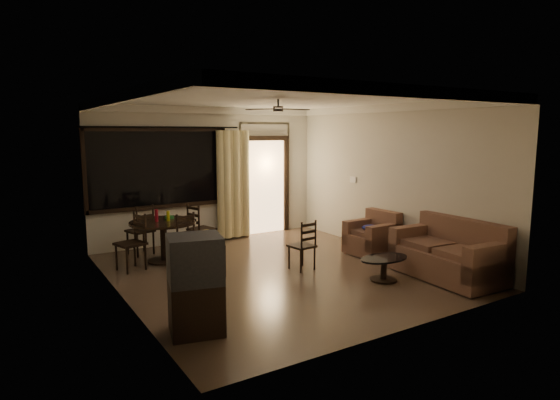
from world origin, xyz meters
TOP-DOWN VIEW (x-y plane):
  - ground at (0.00, 0.00)m, footprint 5.50×5.50m
  - room_shell at (0.59, 1.77)m, footprint 5.50×6.70m
  - dining_table at (-1.41, 1.59)m, footprint 1.17×1.17m
  - dining_chair_west at (-2.04, 1.36)m, footprint 0.52×0.52m
  - dining_chair_east at (-0.61, 1.82)m, footprint 0.52×0.52m
  - dining_chair_south at (-1.18, 0.77)m, footprint 0.52×0.56m
  - dining_chair_north at (-1.63, 2.29)m, footprint 0.52×0.52m
  - tv_cabinet at (-2.05, -1.53)m, footprint 0.70×0.66m
  - sofa at (2.12, -1.73)m, footprint 1.01×1.76m
  - armchair at (2.10, -0.01)m, footprint 0.82×0.82m
  - coffee_table at (1.13, -1.28)m, footprint 0.85×0.51m
  - side_chair at (0.40, -0.12)m, footprint 0.42×0.42m

SIDE VIEW (x-z plane):
  - ground at x=0.00m, z-range 0.00..0.00m
  - coffee_table at x=1.13m, z-range 0.06..0.43m
  - side_chair at x=0.40m, z-range -0.17..0.68m
  - dining_chair_west at x=-2.04m, z-range -0.19..0.76m
  - dining_chair_east at x=-0.61m, z-range -0.19..0.76m
  - dining_chair_north at x=-1.63m, z-range -0.19..0.76m
  - dining_chair_south at x=-1.18m, z-range -0.17..0.78m
  - armchair at x=2.10m, z-range -0.07..0.73m
  - sofa at x=2.12m, z-range -0.09..0.82m
  - tv_cabinet at x=-2.05m, z-range 0.00..1.14m
  - dining_table at x=-1.41m, z-range 0.10..1.05m
  - room_shell at x=0.59m, z-range -0.92..4.58m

